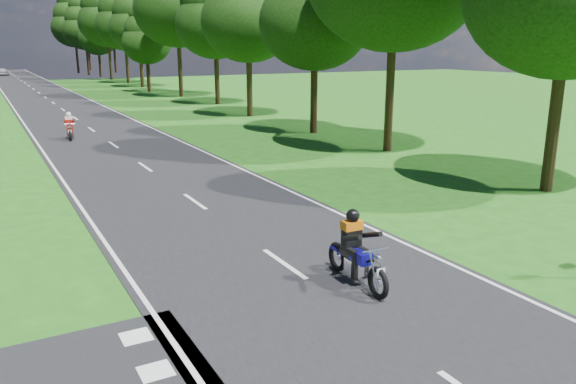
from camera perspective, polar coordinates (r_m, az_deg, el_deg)
ground at (r=11.34m, az=4.49°, el=-10.67°), size 160.00×160.00×0.00m
main_road at (r=59.01m, az=-23.42°, el=8.81°), size 7.00×140.00×0.02m
road_markings at (r=57.13m, az=-23.36°, el=8.67°), size 7.40×140.00×0.01m
treeline at (r=69.05m, az=-23.82°, el=16.34°), size 40.00×115.35×14.78m
rider_near_blue at (r=11.68m, az=7.05°, el=-5.68°), size 0.73×1.92×1.57m
rider_far_red at (r=31.95m, az=-21.32°, el=6.29°), size 0.81×1.77×1.42m
distant_car at (r=104.86m, az=-27.07°, el=10.83°), size 2.06×3.83×1.24m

